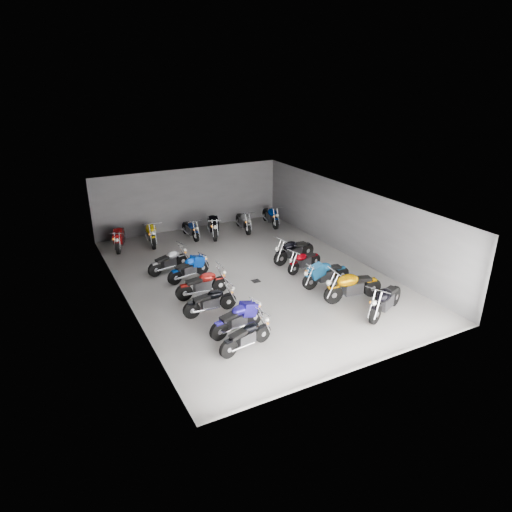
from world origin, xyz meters
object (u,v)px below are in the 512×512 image
Objects in this scene: motorcycle_left_a at (247,336)px; motorcycle_right_a at (385,300)px; motorcycle_left_c at (211,301)px; motorcycle_right_b at (352,286)px; motorcycle_right_c at (326,274)px; motorcycle_right_e at (294,250)px; motorcycle_left_f at (169,261)px; motorcycle_back_e at (243,221)px; motorcycle_back_b at (151,233)px; motorcycle_back_f at (271,216)px; motorcycle_left_d at (203,284)px; motorcycle_back_d at (213,225)px; motorcycle_right_d at (304,261)px; motorcycle_left_e at (189,268)px; motorcycle_left_b at (238,318)px; drain_grate at (256,281)px; motorcycle_back_c at (191,229)px.

motorcycle_right_a is (5.19, -0.33, 0.10)m from motorcycle_left_a.
motorcycle_left_c is 0.84× the size of motorcycle_right_b.
motorcycle_right_e is at bearing -3.37° from motorcycle_right_c.
motorcycle_back_e is (5.07, 3.25, 0.04)m from motorcycle_left_f.
motorcycle_back_b reaches higher than motorcycle_back_f.
motorcycle_back_f is at bearing -168.58° from motorcycle_back_e.
motorcycle_left_f reaches higher than motorcycle_left_a.
motorcycle_right_b is at bearing 26.07° from motorcycle_left_f.
motorcycle_left_d is at bearing 65.90° from motorcycle_right_b.
motorcycle_back_d is (3.09, -0.35, 0.01)m from motorcycle_back_b.
motorcycle_back_b is at bearing 3.42° from motorcycle_back_e.
motorcycle_back_d is at bearing 2.92° from motorcycle_right_d.
motorcycle_right_a is 11.80m from motorcycle_back_b.
motorcycle_right_c is (5.00, -4.15, 0.04)m from motorcycle_left_f.
motorcycle_left_e is 4.79m from motorcycle_right_d.
motorcycle_left_f is at bearing 173.06° from motorcycle_left_b.
motorcycle_back_c is at bearing 95.28° from drain_grate.
motorcycle_left_f is at bearing 49.54° from motorcycle_right_b.
motorcycle_left_d is at bearing 26.36° from motorcycle_right_a.
motorcycle_right_d is (4.56, 3.07, -0.04)m from motorcycle_left_b.
motorcycle_back_c is (2.00, -0.11, -0.09)m from motorcycle_back_b.
motorcycle_right_b is (4.68, -4.48, 0.09)m from motorcycle_left_e.
motorcycle_right_b is at bearing -173.01° from motorcycle_right_c.
motorcycle_back_d reaches higher than motorcycle_left_f.
motorcycle_back_d is 1.75m from motorcycle_back_e.
motorcycle_right_a is 2.86m from motorcycle_right_c.
motorcycle_left_e is 0.88× the size of motorcycle_right_e.
motorcycle_left_a is at bearing 71.72° from motorcycle_back_e.
motorcycle_left_a is 0.98× the size of motorcycle_left_e.
motorcycle_right_b reaches higher than motorcycle_left_c.
motorcycle_back_f reaches higher than motorcycle_left_c.
motorcycle_back_e is at bearing -21.52° from motorcycle_right_a.
motorcycle_back_d is at bearing -178.65° from motorcycle_back_b.
motorcycle_right_a is 0.99× the size of motorcycle_right_e.
drain_grate is at bearing 92.67° from motorcycle_back_c.
motorcycle_back_b is 3.11m from motorcycle_back_d.
motorcycle_left_a is 6.64m from motorcycle_left_f.
motorcycle_left_b is 1.05× the size of motorcycle_left_e.
motorcycle_left_e is at bearing 165.82° from motorcycle_left_a.
motorcycle_back_f reaches higher than motorcycle_left_d.
motorcycle_back_f reaches higher than motorcycle_back_e.
motorcycle_right_d is 6.17m from motorcycle_back_f.
motorcycle_right_d is at bearing 121.48° from motorcycle_back_d.
motorcycle_right_e is (4.70, -0.41, 0.05)m from motorcycle_left_e.
motorcycle_right_b is 1.27× the size of motorcycle_right_d.
motorcycle_back_e reaches higher than motorcycle_left_a.
motorcycle_right_c is at bearing 38.75° from motorcycle_left_e.
motorcycle_back_c reaches higher than motorcycle_right_d.
motorcycle_left_b is at bearing 70.17° from motorcycle_back_e.
motorcycle_right_c reaches higher than motorcycle_left_d.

